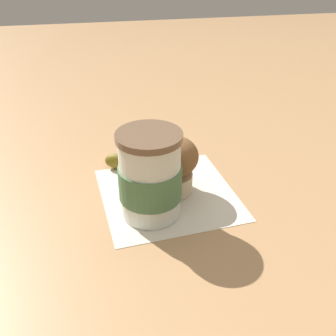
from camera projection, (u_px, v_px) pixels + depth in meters
ground_plane at (168, 194)px, 0.66m from camera, size 3.00×3.00×0.00m
paper_napkin at (168, 194)px, 0.66m from camera, size 0.24×0.24×0.00m
coffee_cup at (150, 177)px, 0.58m from camera, size 0.10×0.10×0.14m
muffin at (173, 163)px, 0.64m from camera, size 0.08×0.08×0.10m
banana at (144, 165)px, 0.71m from camera, size 0.10×0.13×0.03m
wooden_stirrer at (132, 156)px, 0.77m from camera, size 0.05×0.10×0.00m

